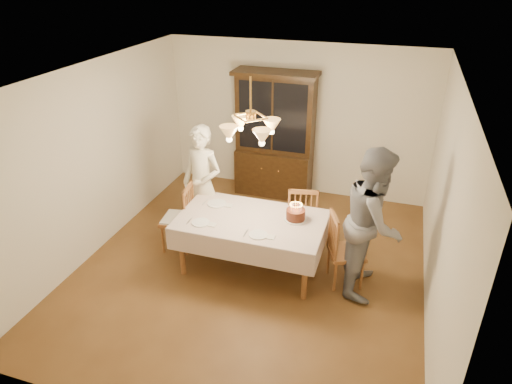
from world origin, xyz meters
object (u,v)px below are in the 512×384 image
(dining_table, at_px, (251,224))
(china_hutch, at_px, (275,137))
(birthday_cake, at_px, (296,215))
(elderly_woman, at_px, (202,184))
(chair_far_side, at_px, (302,219))

(dining_table, xyz_separation_m, china_hutch, (-0.32, 2.25, 0.36))
(china_hutch, height_order, birthday_cake, china_hutch)
(elderly_woman, bearing_deg, dining_table, -18.33)
(china_hutch, xyz_separation_m, birthday_cake, (0.87, -2.10, -0.21))
(elderly_woman, distance_m, birthday_cake, 1.51)
(china_hutch, xyz_separation_m, chair_far_side, (0.85, -1.54, -0.60))
(china_hutch, distance_m, birthday_cake, 2.28)
(elderly_woman, bearing_deg, birthday_cake, -2.66)
(elderly_woman, bearing_deg, china_hutch, 82.75)
(china_hutch, relative_size, elderly_woman, 1.24)
(dining_table, xyz_separation_m, elderly_woman, (-0.91, 0.53, 0.19))
(chair_far_side, relative_size, birthday_cake, 3.33)
(dining_table, bearing_deg, chair_far_side, 53.63)
(birthday_cake, bearing_deg, elderly_woman, 165.66)
(china_hutch, distance_m, chair_far_side, 1.86)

